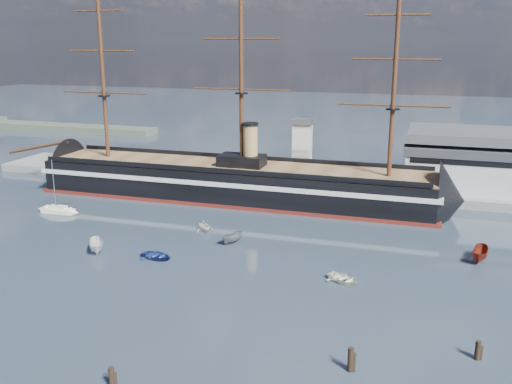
% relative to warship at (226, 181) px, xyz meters
% --- Properties ---
extents(ground, '(600.00, 600.00, 0.00)m').
position_rel_warship_xyz_m(ground, '(11.32, -20.00, -4.04)').
color(ground, '#293946').
rests_on(ground, ground).
extents(quay, '(180.00, 18.00, 2.00)m').
position_rel_warship_xyz_m(quay, '(21.32, 16.00, -4.04)').
color(quay, slate).
rests_on(quay, ground).
extents(quay_tower, '(5.00, 5.00, 15.00)m').
position_rel_warship_xyz_m(quay_tower, '(14.32, 13.00, 5.72)').
color(quay_tower, silver).
rests_on(quay_tower, ground).
extents(shoreline, '(120.00, 10.00, 4.00)m').
position_rel_warship_xyz_m(shoreline, '(-127.91, 75.00, -2.59)').
color(shoreline, '#3F4C38').
rests_on(shoreline, ground).
extents(warship, '(112.91, 16.66, 53.94)m').
position_rel_warship_xyz_m(warship, '(0.00, 0.00, 0.00)').
color(warship, black).
rests_on(warship, ground).
extents(sailboat, '(7.14, 2.37, 11.29)m').
position_rel_warship_xyz_m(sailboat, '(-29.25, -21.61, -3.32)').
color(sailboat, white).
rests_on(sailboat, ground).
extents(motorboat_a, '(7.23, 6.00, 2.79)m').
position_rel_warship_xyz_m(motorboat_a, '(-8.60, -39.06, -4.04)').
color(motorboat_a, white).
rests_on(motorboat_a, ground).
extents(motorboat_b, '(1.96, 3.68, 1.63)m').
position_rel_warship_xyz_m(motorboat_b, '(2.37, -38.59, -4.04)').
color(motorboat_b, navy).
rests_on(motorboat_b, ground).
extents(motorboat_c, '(5.99, 4.14, 2.26)m').
position_rel_warship_xyz_m(motorboat_c, '(11.58, -27.69, -4.04)').
color(motorboat_c, slate).
rests_on(motorboat_c, ground).
extents(motorboat_d, '(6.05, 6.56, 2.29)m').
position_rel_warship_xyz_m(motorboat_d, '(4.25, -23.06, -4.04)').
color(motorboat_d, silver).
rests_on(motorboat_d, ground).
extents(motorboat_e, '(2.92, 3.64, 1.60)m').
position_rel_warship_xyz_m(motorboat_e, '(33.14, -38.45, -4.04)').
color(motorboat_e, '#E5EAC9').
rests_on(motorboat_e, ground).
extents(motorboat_f, '(7.57, 3.81, 2.89)m').
position_rel_warship_xyz_m(motorboat_f, '(52.85, -23.30, -4.04)').
color(motorboat_f, maroon).
rests_on(motorboat_f, ground).
extents(piling_near_right, '(0.64, 0.64, 3.51)m').
position_rel_warship_xyz_m(piling_near_right, '(37.73, -61.72, -4.04)').
color(piling_near_right, black).
rests_on(piling_near_right, ground).
extents(piling_far_right, '(0.64, 0.64, 2.97)m').
position_rel_warship_xyz_m(piling_far_right, '(50.94, -54.96, -4.04)').
color(piling_far_right, black).
rests_on(piling_far_right, ground).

